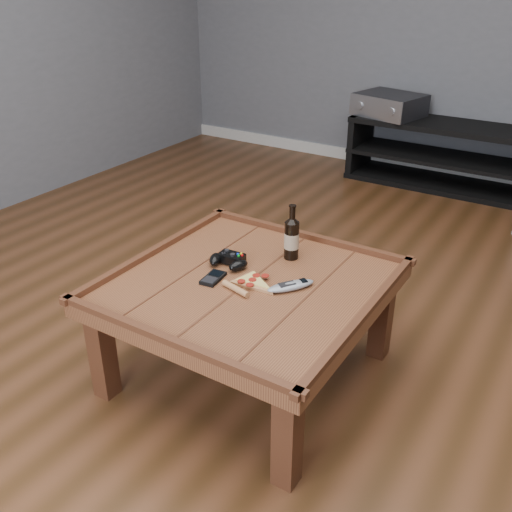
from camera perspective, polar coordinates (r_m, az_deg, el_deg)
The scene contains 10 objects.
ground at distance 2.51m, azimuth -0.68°, elevation -11.53°, with size 6.00×6.00×0.00m, color #412712.
baseboard at distance 4.99m, azimuth 18.41°, elevation 8.07°, with size 5.00×0.02×0.10m, color silver.
coffee_table at distance 2.29m, azimuth -0.74°, elevation -3.88°, with size 1.03×1.03×0.48m.
media_console at distance 4.71m, azimuth 17.97°, elevation 9.55°, with size 1.40×0.45×0.50m.
beer_bottle at distance 2.40m, azimuth 3.58°, elevation 1.90°, with size 0.06×0.06×0.24m.
game_controller at distance 2.37m, azimuth -2.75°, elevation -0.43°, with size 0.19×0.13×0.05m.
pizza_slice at distance 2.24m, azimuth -0.60°, elevation -2.70°, with size 0.20×0.27×0.02m.
smartphone at distance 2.28m, azimuth -4.31°, elevation -2.20°, with size 0.08×0.12×0.02m.
remote_control at distance 2.21m, azimuth 3.49°, elevation -2.99°, with size 0.16×0.20×0.03m.
av_receiver at distance 4.75m, azimuth 13.18°, elevation 14.51°, with size 0.56×0.50×0.17m.
Camera 1 is at (1.07, -1.64, 1.57)m, focal length 40.00 mm.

